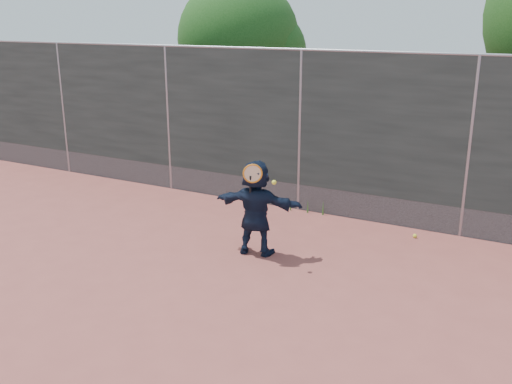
% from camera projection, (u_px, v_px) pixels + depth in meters
% --- Properties ---
extents(ground, '(80.00, 80.00, 0.00)m').
position_uv_depth(ground, '(198.00, 279.00, 8.07)').
color(ground, '#9E4C42').
rests_on(ground, ground).
extents(player, '(1.45, 0.64, 1.51)m').
position_uv_depth(player, '(256.00, 208.00, 8.76)').
color(player, '#121C31').
rests_on(player, ground).
extents(ball_ground, '(0.07, 0.07, 0.07)m').
position_uv_depth(ball_ground, '(415.00, 236.00, 9.58)').
color(ball_ground, yellow).
rests_on(ball_ground, ground).
extents(fence, '(20.00, 0.06, 3.03)m').
position_uv_depth(fence, '(300.00, 128.00, 10.56)').
color(fence, '#38423D').
rests_on(fence, ground).
extents(swing_action, '(0.55, 0.19, 0.51)m').
position_uv_depth(swing_action, '(255.00, 176.00, 8.38)').
color(swing_action, orange).
rests_on(swing_action, ground).
extents(tree_left, '(3.15, 3.00, 4.53)m').
position_uv_depth(tree_left, '(245.00, 43.00, 14.01)').
color(tree_left, '#382314').
rests_on(tree_left, ground).
extents(weed_clump, '(0.68, 0.07, 0.30)m').
position_uv_depth(weed_clump, '(310.00, 206.00, 10.76)').
color(weed_clump, '#387226').
rests_on(weed_clump, ground).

